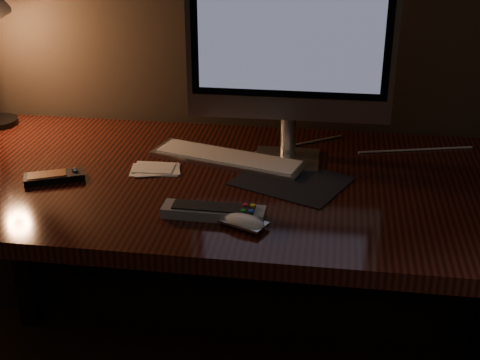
# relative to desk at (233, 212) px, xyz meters

# --- Properties ---
(desk) EXTENTS (1.60, 0.75, 0.75)m
(desk) POSITION_rel_desk_xyz_m (0.00, 0.00, 0.00)
(desk) COLOR #38130C
(desk) RESTS_ON ground
(monitor) EXTENTS (0.51, 0.15, 0.53)m
(monitor) POSITION_rel_desk_xyz_m (0.13, 0.06, 0.44)
(monitor) COLOR silver
(monitor) RESTS_ON desk
(keyboard) EXTENTS (0.42, 0.22, 0.02)m
(keyboard) POSITION_rel_desk_xyz_m (-0.02, 0.04, 0.14)
(keyboard) COLOR silver
(keyboard) RESTS_ON desk
(mousepad) EXTENTS (0.31, 0.29, 0.00)m
(mousepad) POSITION_rel_desk_xyz_m (0.16, -0.07, 0.13)
(mousepad) COLOR black
(mousepad) RESTS_ON desk
(mouse) EXTENTS (0.11, 0.09, 0.02)m
(mouse) POSITION_rel_desk_xyz_m (0.07, -0.31, 0.14)
(mouse) COLOR white
(mouse) RESTS_ON desk
(media_remote) EXTENTS (0.15, 0.11, 0.03)m
(media_remote) POSITION_rel_desk_xyz_m (-0.42, -0.14, 0.14)
(media_remote) COLOR black
(media_remote) RESTS_ON desk
(tv_remote) EXTENTS (0.23, 0.06, 0.03)m
(tv_remote) POSITION_rel_desk_xyz_m (0.00, -0.27, 0.14)
(tv_remote) COLOR gray
(tv_remote) RESTS_ON desk
(papers) EXTENTS (0.13, 0.10, 0.01)m
(papers) POSITION_rel_desk_xyz_m (-0.19, -0.05, 0.13)
(papers) COLOR white
(papers) RESTS_ON desk
(cable) EXTENTS (0.61, 0.26, 0.01)m
(cable) POSITION_rel_desk_xyz_m (0.30, 0.16, 0.13)
(cable) COLOR white
(cable) RESTS_ON desk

